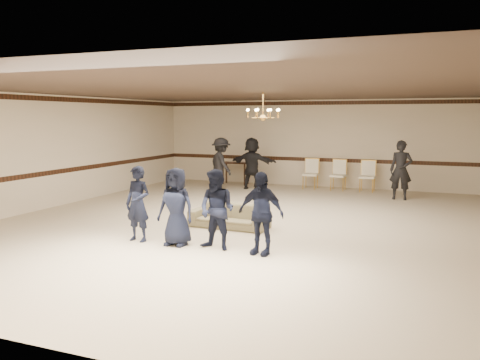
% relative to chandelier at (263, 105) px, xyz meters
% --- Properties ---
extents(room, '(12.01, 14.01, 3.21)m').
position_rel_chandelier_xyz_m(room, '(0.00, -1.00, -1.28)').
color(room, tan).
rests_on(room, ground).
extents(chair_rail, '(12.00, 0.02, 0.14)m').
position_rel_chandelier_xyz_m(chair_rail, '(0.00, 5.99, -1.88)').
color(chair_rail, black).
rests_on(chair_rail, wall_back).
extents(crown_molding, '(12.00, 0.02, 0.14)m').
position_rel_chandelier_xyz_m(crown_molding, '(0.00, 5.99, 0.21)').
color(crown_molding, black).
rests_on(crown_molding, wall_back).
extents(chandelier, '(0.94, 0.94, 0.89)m').
position_rel_chandelier_xyz_m(chandelier, '(0.00, 0.00, 0.00)').
color(chandelier, gold).
rests_on(chandelier, ceiling).
extents(boy_a, '(0.60, 0.43, 1.57)m').
position_rel_chandelier_xyz_m(boy_a, '(-1.52, -3.49, -2.09)').
color(boy_a, black).
rests_on(boy_a, floor).
extents(boy_b, '(0.77, 0.50, 1.57)m').
position_rel_chandelier_xyz_m(boy_b, '(-0.62, -3.49, -2.09)').
color(boy_b, black).
rests_on(boy_b, floor).
extents(boy_c, '(0.85, 0.71, 1.57)m').
position_rel_chandelier_xyz_m(boy_c, '(0.28, -3.49, -2.09)').
color(boy_c, black).
rests_on(boy_c, floor).
extents(boy_d, '(0.96, 0.50, 1.57)m').
position_rel_chandelier_xyz_m(boy_d, '(1.18, -3.49, -2.09)').
color(boy_d, black).
rests_on(boy_d, floor).
extents(settee, '(1.88, 0.79, 0.54)m').
position_rel_chandelier_xyz_m(settee, '(-0.26, -1.61, -2.60)').
color(settee, '#7E7554').
rests_on(settee, floor).
extents(adult_left, '(1.36, 1.30, 1.85)m').
position_rel_chandelier_xyz_m(adult_left, '(-2.84, 3.72, -1.95)').
color(adult_left, black).
rests_on(adult_left, floor).
extents(adult_mid, '(1.76, 0.70, 1.85)m').
position_rel_chandelier_xyz_m(adult_mid, '(-1.94, 4.42, -1.95)').
color(adult_mid, black).
rests_on(adult_mid, floor).
extents(adult_right, '(0.68, 0.45, 1.85)m').
position_rel_chandelier_xyz_m(adult_right, '(3.16, 4.02, -1.95)').
color(adult_right, black).
rests_on(adult_right, floor).
extents(banquet_chair_left, '(0.55, 0.55, 1.07)m').
position_rel_chandelier_xyz_m(banquet_chair_left, '(-0.01, 5.25, -2.34)').
color(banquet_chair_left, '#EDE5C7').
rests_on(banquet_chair_left, floor).
extents(banquet_chair_mid, '(0.56, 0.56, 1.07)m').
position_rel_chandelier_xyz_m(banquet_chair_mid, '(0.99, 5.25, -2.34)').
color(banquet_chair_mid, '#EDE5C7').
rests_on(banquet_chair_mid, floor).
extents(banquet_chair_right, '(0.52, 0.52, 1.07)m').
position_rel_chandelier_xyz_m(banquet_chair_right, '(1.99, 5.25, -2.34)').
color(banquet_chair_right, '#EDE5C7').
rests_on(banquet_chair_right, floor).
extents(console_table, '(1.04, 0.51, 0.85)m').
position_rel_chandelier_xyz_m(console_table, '(-3.01, 5.45, -2.45)').
color(console_table, black).
rests_on(console_table, floor).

